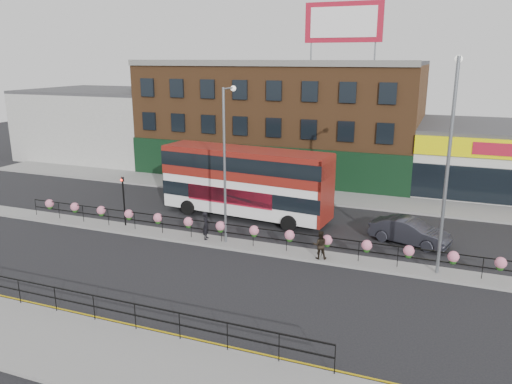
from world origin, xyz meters
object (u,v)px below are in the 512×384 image
(car, at_px, (409,231))
(pedestrian_a, at_px, (206,225))
(pedestrian_b, at_px, (320,245))
(double_decker_bus, at_px, (246,176))
(lamp_column_west, at_px, (226,152))
(lamp_column_east, at_px, (450,149))

(car, height_order, pedestrian_a, pedestrian_a)
(car, xyz_separation_m, pedestrian_b, (-4.23, -4.47, 0.18))
(pedestrian_a, bearing_deg, double_decker_bus, -18.54)
(lamp_column_west, bearing_deg, car, 20.84)
(double_decker_bus, height_order, lamp_column_west, lamp_column_west)
(pedestrian_a, height_order, lamp_column_west, lamp_column_west)
(pedestrian_b, bearing_deg, lamp_column_east, 169.06)
(double_decker_bus, relative_size, lamp_column_east, 1.13)
(pedestrian_a, bearing_deg, lamp_column_east, -103.01)
(car, xyz_separation_m, lamp_column_east, (1.72, -3.82, 5.65))
(car, relative_size, pedestrian_a, 2.84)
(double_decker_bus, bearing_deg, lamp_column_east, -21.50)
(double_decker_bus, distance_m, car, 11.10)
(double_decker_bus, distance_m, lamp_column_west, 5.59)
(pedestrian_a, xyz_separation_m, lamp_column_west, (1.28, 0.21, 4.43))
(pedestrian_b, distance_m, lamp_column_west, 7.32)
(car, bearing_deg, lamp_column_east, -140.17)
(double_decker_bus, bearing_deg, pedestrian_a, -94.70)
(pedestrian_b, bearing_deg, pedestrian_a, -21.05)
(double_decker_bus, relative_size, pedestrian_b, 7.64)
(pedestrian_b, xyz_separation_m, lamp_column_west, (-5.74, 0.68, 4.50))
(lamp_column_east, bearing_deg, pedestrian_a, -179.17)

